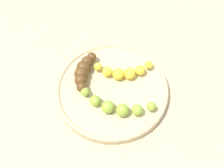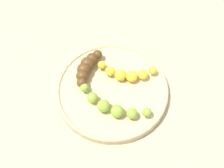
{
  "view_description": "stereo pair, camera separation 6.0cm",
  "coord_description": "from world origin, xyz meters",
  "px_view_note": "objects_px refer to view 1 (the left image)",
  "views": [
    {
      "loc": [
        -0.16,
        -0.32,
        0.61
      ],
      "look_at": [
        0.0,
        0.0,
        0.04
      ],
      "focal_mm": 45.69,
      "sensor_mm": 36.0,
      "label": 1
    },
    {
      "loc": [
        -0.1,
        -0.34,
        0.61
      ],
      "look_at": [
        0.0,
        0.0,
        0.04
      ],
      "focal_mm": 45.69,
      "sensor_mm": 36.0,
      "label": 2
    }
  ],
  "objects_px": {
    "fruit_bowl": "(112,90)",
    "banana_yellow": "(124,71)",
    "banana_green": "(116,106)",
    "banana_overripe": "(84,71)"
  },
  "relations": [
    {
      "from": "banana_overripe",
      "to": "banana_yellow",
      "type": "bearing_deg",
      "value": -166.76
    },
    {
      "from": "banana_green",
      "to": "banana_yellow",
      "type": "xyz_separation_m",
      "value": [
        0.06,
        0.08,
        -0.0
      ]
    },
    {
      "from": "banana_green",
      "to": "fruit_bowl",
      "type": "bearing_deg",
      "value": -156.92
    },
    {
      "from": "banana_green",
      "to": "banana_overripe",
      "type": "height_order",
      "value": "banana_overripe"
    },
    {
      "from": "fruit_bowl",
      "to": "banana_yellow",
      "type": "xyz_separation_m",
      "value": [
        0.04,
        0.02,
        0.02
      ]
    },
    {
      "from": "fruit_bowl",
      "to": "banana_yellow",
      "type": "bearing_deg",
      "value": 26.97
    },
    {
      "from": "banana_yellow",
      "to": "banana_overripe",
      "type": "bearing_deg",
      "value": -92.38
    },
    {
      "from": "fruit_bowl",
      "to": "banana_yellow",
      "type": "relative_size",
      "value": 2.01
    },
    {
      "from": "banana_green",
      "to": "banana_yellow",
      "type": "relative_size",
      "value": 1.03
    },
    {
      "from": "banana_yellow",
      "to": "fruit_bowl",
      "type": "bearing_deg",
      "value": -39.22
    }
  ]
}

